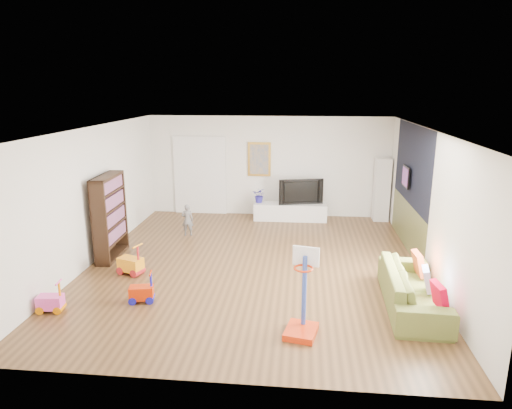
# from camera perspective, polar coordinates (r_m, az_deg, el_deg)

# --- Properties ---
(floor) EXTENTS (6.50, 7.50, 0.00)m
(floor) POSITION_cam_1_polar(r_m,az_deg,el_deg) (9.19, -0.26, -7.59)
(floor) COLOR brown
(floor) RESTS_ON ground
(ceiling) EXTENTS (6.50, 7.50, 0.00)m
(ceiling) POSITION_cam_1_polar(r_m,az_deg,el_deg) (8.54, -0.28, 9.43)
(ceiling) COLOR white
(ceiling) RESTS_ON ground
(wall_back) EXTENTS (6.50, 0.00, 2.70)m
(wall_back) POSITION_cam_1_polar(r_m,az_deg,el_deg) (12.42, 1.58, 4.78)
(wall_back) COLOR silver
(wall_back) RESTS_ON ground
(wall_front) EXTENTS (6.50, 0.00, 2.70)m
(wall_front) POSITION_cam_1_polar(r_m,az_deg,el_deg) (5.24, -4.70, -9.31)
(wall_front) COLOR silver
(wall_front) RESTS_ON ground
(wall_left) EXTENTS (0.00, 7.50, 2.70)m
(wall_left) POSITION_cam_1_polar(r_m,az_deg,el_deg) (9.66, -19.81, 1.05)
(wall_left) COLOR white
(wall_left) RESTS_ON ground
(wall_right) EXTENTS (0.00, 7.50, 2.70)m
(wall_right) POSITION_cam_1_polar(r_m,az_deg,el_deg) (9.03, 20.71, 0.06)
(wall_right) COLOR white
(wall_right) RESTS_ON ground
(navy_accent) EXTENTS (0.01, 3.20, 1.70)m
(navy_accent) POSITION_cam_1_polar(r_m,az_deg,el_deg) (10.26, 18.95, 4.73)
(navy_accent) COLOR black
(navy_accent) RESTS_ON wall_right
(olive_wainscot) EXTENTS (0.01, 3.20, 1.00)m
(olive_wainscot) POSITION_cam_1_polar(r_m,az_deg,el_deg) (10.55, 18.35, -2.50)
(olive_wainscot) COLOR brown
(olive_wainscot) RESTS_ON wall_right
(doorway) EXTENTS (1.45, 0.06, 2.10)m
(doorway) POSITION_cam_1_polar(r_m,az_deg,el_deg) (12.72, -7.02, 3.53)
(doorway) COLOR white
(doorway) RESTS_ON ground
(painting_back) EXTENTS (0.62, 0.06, 0.92)m
(painting_back) POSITION_cam_1_polar(r_m,az_deg,el_deg) (12.37, 0.41, 5.68)
(painting_back) COLOR gold
(painting_back) RESTS_ON wall_back
(artwork_right) EXTENTS (0.04, 0.56, 0.46)m
(artwork_right) POSITION_cam_1_polar(r_m,az_deg,el_deg) (10.49, 18.24, 3.32)
(artwork_right) COLOR #7F3F8C
(artwork_right) RESTS_ON wall_right
(media_console) EXTENTS (1.93, 0.51, 0.45)m
(media_console) POSITION_cam_1_polar(r_m,az_deg,el_deg) (12.17, 4.30, -0.90)
(media_console) COLOR silver
(media_console) RESTS_ON ground
(tall_cabinet) EXTENTS (0.39, 0.39, 1.66)m
(tall_cabinet) POSITION_cam_1_polar(r_m,az_deg,el_deg) (12.43, 15.43, 1.81)
(tall_cabinet) COLOR silver
(tall_cabinet) RESTS_ON ground
(bookshelf) EXTENTS (0.37, 1.20, 1.73)m
(bookshelf) POSITION_cam_1_polar(r_m,az_deg,el_deg) (9.84, -17.82, -1.47)
(bookshelf) COLOR black
(bookshelf) RESTS_ON ground
(sofa) EXTENTS (0.94, 2.20, 0.63)m
(sofa) POSITION_cam_1_polar(r_m,az_deg,el_deg) (7.86, 19.03, -9.90)
(sofa) COLOR olive
(sofa) RESTS_ON ground
(basketball_hoop) EXTENTS (0.54, 0.61, 1.28)m
(basketball_hoop) POSITION_cam_1_polar(r_m,az_deg,el_deg) (6.56, 5.78, -11.03)
(basketball_hoop) COLOR red
(basketball_hoop) RESTS_ON ground
(ride_on_yellow) EXTENTS (0.52, 0.42, 0.61)m
(ride_on_yellow) POSITION_cam_1_polar(r_m,az_deg,el_deg) (8.99, -15.45, -6.58)
(ride_on_yellow) COLOR orange
(ride_on_yellow) RESTS_ON ground
(ride_on_orange) EXTENTS (0.43, 0.31, 0.52)m
(ride_on_orange) POSITION_cam_1_polar(r_m,az_deg,el_deg) (7.85, -14.17, -10.03)
(ride_on_orange) COLOR red
(ride_on_orange) RESTS_ON ground
(ride_on_pink) EXTENTS (0.41, 0.28, 0.51)m
(ride_on_pink) POSITION_cam_1_polar(r_m,az_deg,el_deg) (8.01, -24.38, -10.45)
(ride_on_pink) COLOR #FF4EBF
(ride_on_pink) RESTS_ON ground
(child) EXTENTS (0.30, 0.22, 0.77)m
(child) POSITION_cam_1_polar(r_m,az_deg,el_deg) (10.97, -8.57, -1.91)
(child) COLOR slate
(child) RESTS_ON ground
(tv) EXTENTS (1.18, 0.44, 0.68)m
(tv) POSITION_cam_1_polar(r_m,az_deg,el_deg) (12.09, 5.53, 1.71)
(tv) COLOR black
(tv) RESTS_ON media_console
(vase_plant) EXTENTS (0.42, 0.39, 0.40)m
(vase_plant) POSITION_cam_1_polar(r_m,az_deg,el_deg) (12.15, 0.46, 1.18)
(vase_plant) COLOR navy
(vase_plant) RESTS_ON media_console
(pillow_left) EXTENTS (0.15, 0.39, 0.38)m
(pillow_left) POSITION_cam_1_polar(r_m,az_deg,el_deg) (7.30, 21.97, -10.53)
(pillow_left) COLOR red
(pillow_left) RESTS_ON sofa
(pillow_center) EXTENTS (0.15, 0.38, 0.36)m
(pillow_center) POSITION_cam_1_polar(r_m,az_deg,el_deg) (7.82, 20.64, -8.72)
(pillow_center) COLOR white
(pillow_center) RESTS_ON sofa
(pillow_right) EXTENTS (0.12, 0.41, 0.40)m
(pillow_right) POSITION_cam_1_polar(r_m,az_deg,el_deg) (8.41, 19.66, -6.98)
(pillow_right) COLOR #B04120
(pillow_right) RESTS_ON sofa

